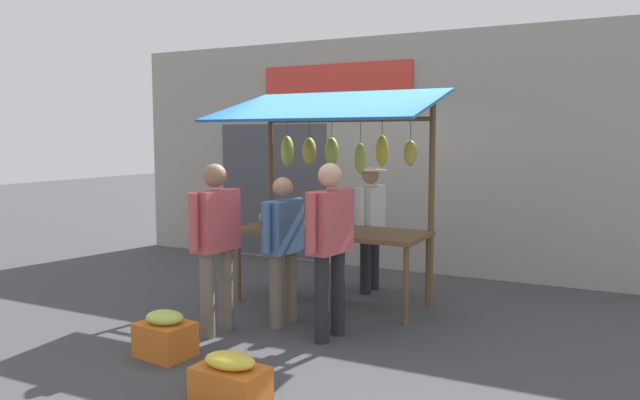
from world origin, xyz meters
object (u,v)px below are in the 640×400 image
(vendor_with_sunhat, at_px, (370,219))
(market_stall, at_px, (329,171))
(shopper_with_ponytail, at_px, (283,241))
(produce_crate_side, at_px, (230,379))
(produce_crate_near, at_px, (165,335))
(shopper_in_striped_shirt, at_px, (216,236))
(shopper_in_grey_tee, at_px, (330,237))

(vendor_with_sunhat, bearing_deg, market_stall, -16.46)
(shopper_with_ponytail, xyz_separation_m, produce_crate_side, (-0.58, 1.78, -0.71))
(shopper_with_ponytail, distance_m, produce_crate_near, 1.53)
(vendor_with_sunhat, height_order, produce_crate_side, vendor_with_sunhat)
(shopper_with_ponytail, xyz_separation_m, shopper_in_striped_shirt, (0.44, 0.55, 0.11))
(shopper_in_grey_tee, bearing_deg, vendor_with_sunhat, 18.38)
(shopper_with_ponytail, relative_size, shopper_in_grey_tee, 0.90)
(shopper_in_striped_shirt, relative_size, shopper_in_grey_tee, 0.99)
(shopper_in_striped_shirt, bearing_deg, produce_crate_side, -135.75)
(shopper_in_striped_shirt, bearing_deg, shopper_with_ponytail, -34.14)
(vendor_with_sunhat, bearing_deg, produce_crate_near, -12.69)
(shopper_in_grey_tee, bearing_deg, market_stall, 34.04)
(vendor_with_sunhat, height_order, shopper_in_striped_shirt, shopper_in_striped_shirt)
(produce_crate_near, relative_size, produce_crate_side, 0.91)
(produce_crate_near, bearing_deg, shopper_in_grey_tee, -134.93)
(shopper_in_striped_shirt, relative_size, produce_crate_near, 3.30)
(produce_crate_near, bearing_deg, market_stall, -102.88)
(shopper_with_ponytail, height_order, produce_crate_side, shopper_with_ponytail)
(shopper_with_ponytail, height_order, shopper_in_striped_shirt, shopper_in_striped_shirt)
(market_stall, bearing_deg, vendor_with_sunhat, -107.85)
(market_stall, xyz_separation_m, shopper_with_ponytail, (0.05, 0.99, -0.68))
(vendor_with_sunhat, height_order, produce_crate_near, vendor_with_sunhat)
(shopper_in_striped_shirt, distance_m, produce_crate_side, 1.80)
(shopper_in_striped_shirt, distance_m, shopper_in_grey_tee, 1.13)
(market_stall, height_order, shopper_in_striped_shirt, market_stall)
(vendor_with_sunhat, distance_m, shopper_in_striped_shirt, 2.35)
(produce_crate_side, bearing_deg, shopper_with_ponytail, -71.89)
(shopper_with_ponytail, bearing_deg, market_stall, 2.06)
(vendor_with_sunhat, bearing_deg, shopper_with_ponytail, -7.88)
(shopper_with_ponytail, bearing_deg, shopper_in_grey_tee, -101.43)
(shopper_in_grey_tee, xyz_separation_m, produce_crate_side, (0.04, 1.60, -0.83))
(market_stall, relative_size, vendor_with_sunhat, 1.58)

